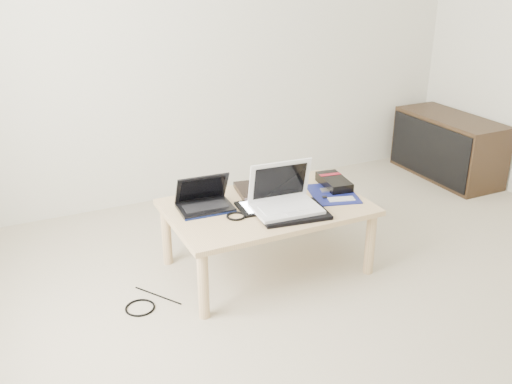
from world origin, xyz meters
name	(u,v)px	position (x,y,z in m)	size (l,w,h in m)	color
ground	(373,331)	(0.00, 0.00, 0.00)	(4.00, 4.00, 0.00)	beige
coffee_table	(267,213)	(-0.19, 0.77, 0.35)	(1.10, 0.70, 0.40)	tan
media_cabinet	(447,147)	(1.77, 1.45, 0.25)	(0.41, 0.90, 0.50)	#3B2918
book	(264,189)	(-0.12, 0.94, 0.42)	(0.35, 0.31, 0.03)	black
netbook	(204,201)	(-0.52, 0.88, 0.44)	(0.30, 0.23, 0.19)	black
tablet	(262,206)	(-0.23, 0.75, 0.41)	(0.28, 0.22, 0.01)	black
remote	(282,194)	(-0.06, 0.84, 0.41)	(0.10, 0.21, 0.02)	#BABABF
neoprene_sleeve	(292,212)	(-0.13, 0.60, 0.41)	(0.37, 0.27, 0.02)	black
white_laptop	(284,199)	(-0.15, 0.65, 0.47)	(0.37, 0.27, 0.25)	silver
motherboard	(333,194)	(0.22, 0.74, 0.40)	(0.33, 0.38, 0.01)	#0D0F54
gpu_box	(334,182)	(0.29, 0.83, 0.43)	(0.17, 0.28, 0.06)	black
cable_coil	(236,216)	(-0.41, 0.70, 0.41)	(0.10, 0.10, 0.01)	black
floor_cable_coil	(140,308)	(-0.97, 0.68, 0.01)	(0.15, 0.15, 0.01)	black
floor_cable_trail	(158,295)	(-0.85, 0.75, 0.00)	(0.01, 0.01, 0.31)	black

